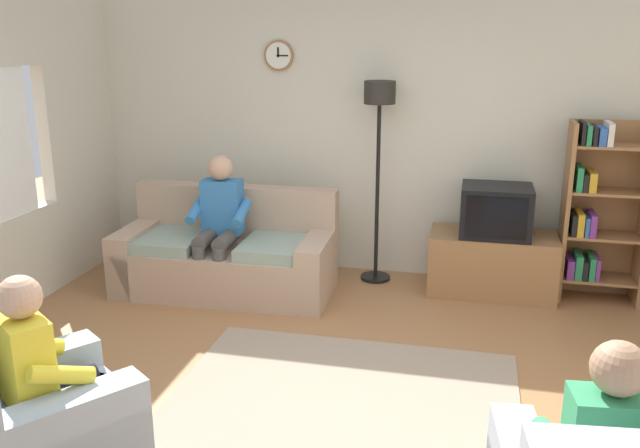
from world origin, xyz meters
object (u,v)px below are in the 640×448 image
object	(u,v)px
person_on_couch	(219,219)
person_in_right_armchair	(601,446)
tv	(496,211)
person_in_left_armchair	(46,366)
floor_lamp	(379,126)
tv_stand	(492,263)
couch	(227,257)
bookshelf	(598,211)
armchair_near_window	(36,426)

from	to	relation	value
person_on_couch	person_in_right_armchair	bearing A→B (deg)	-44.29
tv	person_in_left_armchair	world-z (taller)	person_in_left_armchair
person_on_couch	floor_lamp	bearing A→B (deg)	27.79
tv_stand	person_on_couch	world-z (taller)	person_on_couch
couch	person_in_right_armchair	xyz separation A→B (m)	(2.69, -2.76, 0.29)
couch	person_on_couch	bearing A→B (deg)	-100.59
floor_lamp	tv	bearing A→B (deg)	-6.66
bookshelf	person_in_right_armchair	distance (m)	3.34
floor_lamp	person_on_couch	world-z (taller)	floor_lamp
couch	armchair_near_window	distance (m)	2.73
person_in_left_armchair	armchair_near_window	bearing A→B (deg)	-126.37
couch	person_in_right_armchair	distance (m)	3.86
person_in_right_armchair	armchair_near_window	bearing A→B (deg)	179.46
couch	person_in_right_armchair	bearing A→B (deg)	-45.68
tv	person_in_left_armchair	size ratio (longest dim) A/B	0.54
couch	tv	xyz separation A→B (m)	(2.33, 0.45, 0.45)
couch	person_in_left_armchair	xyz separation A→B (m)	(0.02, -2.66, 0.29)
armchair_near_window	person_in_right_armchair	xyz separation A→B (m)	(2.72, -0.03, 0.32)
bookshelf	armchair_near_window	xyz separation A→B (m)	(-3.20, -3.27, -0.50)
floor_lamp	person_on_couch	bearing A→B (deg)	-152.21
tv	person_in_right_armchair	world-z (taller)	person_in_right_armchair
tv	floor_lamp	world-z (taller)	floor_lamp
person_in_left_armchair	couch	bearing A→B (deg)	90.48
bookshelf	person_in_left_armchair	world-z (taller)	bookshelf
couch	tv	bearing A→B (deg)	10.85
tv	floor_lamp	bearing A→B (deg)	173.34
floor_lamp	person_on_couch	xyz separation A→B (m)	(-1.29, -0.68, -0.75)
tv_stand	person_in_right_armchair	world-z (taller)	person_in_right_armchair
tv_stand	person_in_left_armchair	bearing A→B (deg)	-126.36
bookshelf	couch	bearing A→B (deg)	-170.31
couch	tv_stand	distance (m)	2.37
person_in_left_armchair	person_on_couch	bearing A→B (deg)	90.96
floor_lamp	armchair_near_window	distance (m)	3.73
floor_lamp	person_in_left_armchair	xyz separation A→B (m)	(-1.25, -3.23, -0.85)
bookshelf	person_in_right_armchair	size ratio (longest dim) A/B	1.39
tv_stand	tv	bearing A→B (deg)	-90.00
floor_lamp	person_on_couch	size ratio (longest dim) A/B	1.49
tv	person_on_couch	size ratio (longest dim) A/B	0.48
tv_stand	tv	world-z (taller)	tv
person_in_right_armchair	bookshelf	bearing A→B (deg)	81.72
tv	person_in_left_armchair	xyz separation A→B (m)	(-2.30, -3.11, -0.16)
floor_lamp	armchair_near_window	bearing A→B (deg)	-111.49
tv_stand	person_in_right_armchair	distance (m)	3.27
tv	person_on_couch	bearing A→B (deg)	-166.67
armchair_near_window	person_in_left_armchair	bearing A→B (deg)	53.63
person_on_couch	person_in_right_armchair	size ratio (longest dim) A/B	1.11
tv	bookshelf	xyz separation A→B (m)	(0.85, 0.10, 0.02)
couch	tv_stand	world-z (taller)	couch
tv	person_on_couch	distance (m)	2.41
tv_stand	person_in_left_armchair	size ratio (longest dim) A/B	0.98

